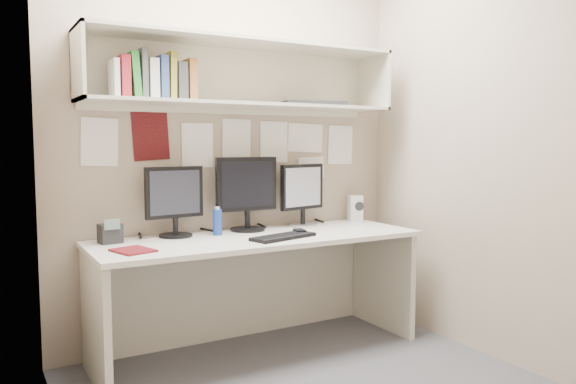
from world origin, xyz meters
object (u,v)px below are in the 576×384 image
monitor_left (175,198)px  desk_phone (110,233)px  speaker (355,208)px  keyboard (283,237)px  desk (258,294)px  maroon_notebook (133,250)px  monitor_center (247,191)px  monitor_right (302,192)px

monitor_left → desk_phone: (-0.39, -0.04, -0.18)m
monitor_left → speaker: bearing=-5.3°
desk_phone → keyboard: bearing=-28.2°
desk → speaker: 1.04m
maroon_notebook → desk: bearing=-6.7°
monitor_left → desk: bearing=-31.7°
desk_phone → speaker: bearing=-6.1°
maroon_notebook → desk_phone: size_ratio=1.46×
keyboard → speaker: size_ratio=2.23×
keyboard → maroon_notebook: 0.88m
monitor_center → desk_phone: size_ratio=3.28×
monitor_center → desk_phone: bearing=-173.7°
monitor_right → desk_phone: size_ratio=2.91×
speaker → desk_phone: (-1.74, -0.05, -0.04)m
monitor_center → desk_phone: monitor_center is taller
monitor_left → monitor_right: size_ratio=1.01×
desk → monitor_center: 0.66m
monitor_center → monitor_right: size_ratio=1.13×
keyboard → monitor_left: bearing=129.3°
monitor_right → speaker: (0.45, 0.01, -0.14)m
monitor_left → desk_phone: monitor_left is taller
monitor_left → maroon_notebook: 0.54m
speaker → maroon_notebook: speaker is taller
speaker → desk_phone: speaker is taller
speaker → desk_phone: size_ratio=1.30×
keyboard → speaker: speaker is taller
desk → monitor_left: size_ratio=4.72×
monitor_right → maroon_notebook: (-1.24, -0.35, -0.23)m
maroon_notebook → desk_phone: (-0.05, 0.31, 0.05)m
speaker → keyboard: bearing=-134.3°
desk_phone → monitor_left: bearing=-2.0°
monitor_left → speaker: (1.35, 0.01, -0.14)m
monitor_left → monitor_right: bearing=-5.6°
maroon_notebook → speaker: bearing=-4.0°
maroon_notebook → desk_phone: 0.32m
keyboard → monitor_right: bearing=31.8°
desk → keyboard: 0.42m
monitor_right → desk_phone: (-1.29, -0.04, -0.18)m
speaker → desk_phone: 1.74m
keyboard → desk_phone: desk_phone is taller
desk → keyboard: keyboard is taller
monitor_left → desk_phone: bearing=180.0°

